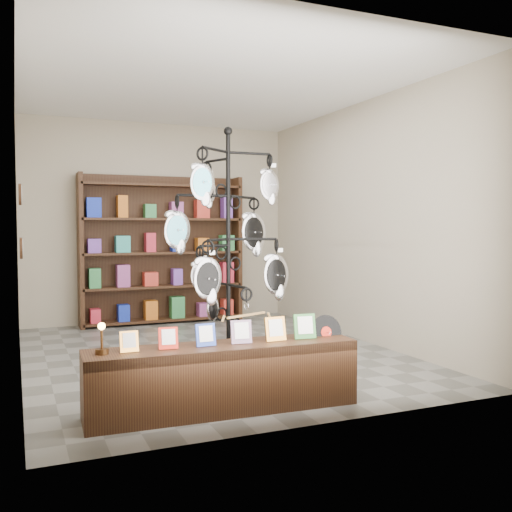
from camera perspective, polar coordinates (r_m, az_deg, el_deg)
The scene contains 6 objects.
ground at distance 6.58m, azimuth -4.46°, elevation -9.71°, with size 5.00×5.00×0.00m, color slate.
room_envelope at distance 6.43m, azimuth -4.52°, elevation 6.59°, with size 5.00×5.00×5.00m.
display_tree at distance 4.94m, azimuth -2.78°, elevation 1.63°, with size 1.21×1.20×2.30m.
front_shelf at distance 4.56m, azimuth -3.24°, elevation -12.04°, with size 2.15×0.52×0.75m.
back_shelving at distance 8.63m, azimuth -9.33°, elevation 0.19°, with size 2.42×0.36×2.20m.
wall_clocks at distance 6.89m, azimuth -22.49°, elevation 3.22°, with size 0.03×0.24×0.84m.
Camera 1 is at (-2.03, -6.08, 1.45)m, focal length 40.00 mm.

